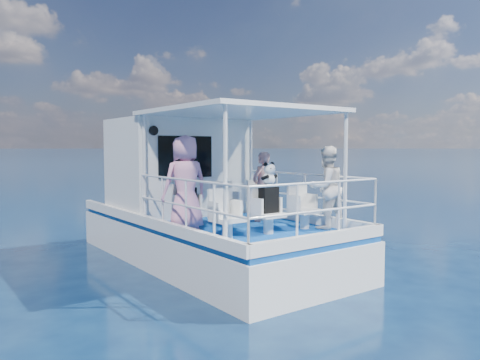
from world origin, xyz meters
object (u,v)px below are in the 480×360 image
passenger_port_fwd (185,183)px  passenger_stbd_aft (326,187)px  backpack_center (269,199)px  panda (269,174)px

passenger_port_fwd → passenger_stbd_aft: (2.30, -1.39, -0.10)m
passenger_port_fwd → backpack_center: bearing=136.0°
passenger_port_fwd → panda: bearing=135.2°
passenger_stbd_aft → panda: size_ratio=3.87×
panda → passenger_port_fwd: bearing=131.0°
passenger_port_fwd → passenger_stbd_aft: 2.69m
passenger_stbd_aft → backpack_center: size_ratio=3.15×
passenger_port_fwd → backpack_center: (1.05, -1.17, -0.26)m
passenger_port_fwd → panda: 1.59m
passenger_port_fwd → passenger_stbd_aft: size_ratio=1.13×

